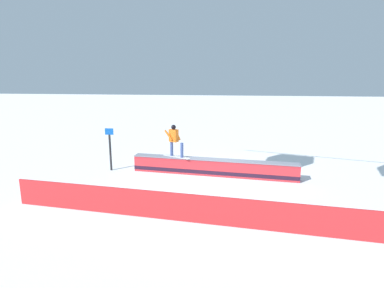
% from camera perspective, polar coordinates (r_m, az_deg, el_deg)
% --- Properties ---
extents(ground_plane, '(120.00, 120.00, 0.00)m').
position_cam_1_polar(ground_plane, '(14.18, 3.95, -5.80)').
color(ground_plane, white).
extents(grind_box, '(7.56, 1.27, 0.77)m').
position_cam_1_polar(grind_box, '(14.07, 3.97, -4.45)').
color(grind_box, red).
rests_on(grind_box, ground_plane).
extents(snowboarder, '(1.37, 0.87, 1.50)m').
position_cam_1_polar(snowboarder, '(14.20, -3.27, 0.89)').
color(snowboarder, silver).
rests_on(snowboarder, grind_box).
extents(safety_fence, '(13.11, 1.38, 0.92)m').
position_cam_1_polar(safety_fence, '(9.59, 2.13, -12.07)').
color(safety_fence, red).
rests_on(safety_fence, ground_plane).
extents(trail_marker, '(0.40, 0.10, 2.05)m').
position_cam_1_polar(trail_marker, '(15.11, -14.97, -0.74)').
color(trail_marker, '#262628').
rests_on(trail_marker, ground_plane).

